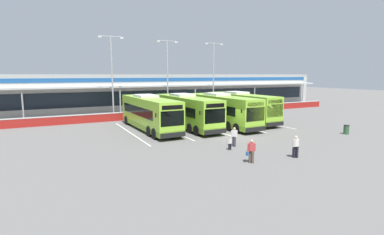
{
  "coord_description": "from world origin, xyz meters",
  "views": [
    {
      "loc": [
        -16.09,
        -23.19,
        5.95
      ],
      "look_at": [
        -2.72,
        3.0,
        1.6
      ],
      "focal_mm": 27.14,
      "sensor_mm": 36.0,
      "label": 1
    }
  ],
  "objects_px": {
    "pedestrian_with_handbag": "(251,151)",
    "lamp_post_east": "(214,73)",
    "coach_bus_right_centre": "(241,108)",
    "coach_bus_left_centre": "(186,112)",
    "pedestrian_in_dark_coat": "(296,146)",
    "pedestrian_child": "(230,143)",
    "pedestrian_near_bin": "(234,136)",
    "coach_bus_leftmost": "(149,114)",
    "lamp_post_west": "(112,72)",
    "litter_bin": "(346,130)",
    "coach_bus_centre": "(221,110)",
    "lamp_post_centre": "(167,72)"
  },
  "relations": [
    {
      "from": "lamp_post_west",
      "to": "lamp_post_centre",
      "type": "bearing_deg",
      "value": 9.24
    },
    {
      "from": "pedestrian_with_handbag",
      "to": "pedestrian_child",
      "type": "distance_m",
      "value": 3.59
    },
    {
      "from": "coach_bus_left_centre",
      "to": "litter_bin",
      "type": "relative_size",
      "value": 13.13
    },
    {
      "from": "lamp_post_west",
      "to": "lamp_post_centre",
      "type": "xyz_separation_m",
      "value": [
        8.45,
        1.37,
        0.0
      ]
    },
    {
      "from": "pedestrian_near_bin",
      "to": "litter_bin",
      "type": "relative_size",
      "value": 1.74
    },
    {
      "from": "coach_bus_leftmost",
      "to": "coach_bus_left_centre",
      "type": "relative_size",
      "value": 1.0
    },
    {
      "from": "coach_bus_centre",
      "to": "pedestrian_in_dark_coat",
      "type": "distance_m",
      "value": 14.09
    },
    {
      "from": "coach_bus_centre",
      "to": "pedestrian_with_handbag",
      "type": "bearing_deg",
      "value": -114.81
    },
    {
      "from": "coach_bus_centre",
      "to": "coach_bus_left_centre",
      "type": "bearing_deg",
      "value": 169.48
    },
    {
      "from": "coach_bus_centre",
      "to": "lamp_post_centre",
      "type": "xyz_separation_m",
      "value": [
        -1.79,
        12.1,
        4.5
      ]
    },
    {
      "from": "pedestrian_child",
      "to": "litter_bin",
      "type": "relative_size",
      "value": 1.08
    },
    {
      "from": "pedestrian_in_dark_coat",
      "to": "pedestrian_near_bin",
      "type": "distance_m",
      "value": 5.18
    },
    {
      "from": "coach_bus_left_centre",
      "to": "coach_bus_centre",
      "type": "bearing_deg",
      "value": -10.52
    },
    {
      "from": "pedestrian_with_handbag",
      "to": "lamp_post_east",
      "type": "distance_m",
      "value": 28.54
    },
    {
      "from": "pedestrian_near_bin",
      "to": "lamp_post_east",
      "type": "height_order",
      "value": "lamp_post_east"
    },
    {
      "from": "coach_bus_leftmost",
      "to": "pedestrian_near_bin",
      "type": "height_order",
      "value": "coach_bus_leftmost"
    },
    {
      "from": "litter_bin",
      "to": "coach_bus_leftmost",
      "type": "bearing_deg",
      "value": 146.6
    },
    {
      "from": "pedestrian_child",
      "to": "pedestrian_near_bin",
      "type": "distance_m",
      "value": 1.31
    },
    {
      "from": "pedestrian_child",
      "to": "coach_bus_right_centre",
      "type": "bearing_deg",
      "value": 50.26
    },
    {
      "from": "coach_bus_centre",
      "to": "pedestrian_near_bin",
      "type": "distance_m",
      "value": 10.15
    },
    {
      "from": "coach_bus_leftmost",
      "to": "lamp_post_east",
      "type": "xyz_separation_m",
      "value": [
        14.51,
        10.66,
        4.5
      ]
    },
    {
      "from": "lamp_post_west",
      "to": "pedestrian_in_dark_coat",
      "type": "bearing_deg",
      "value": -72.6
    },
    {
      "from": "coach_bus_right_centre",
      "to": "coach_bus_left_centre",
      "type": "bearing_deg",
      "value": -175.45
    },
    {
      "from": "lamp_post_centre",
      "to": "litter_bin",
      "type": "height_order",
      "value": "lamp_post_centre"
    },
    {
      "from": "pedestrian_in_dark_coat",
      "to": "litter_bin",
      "type": "bearing_deg",
      "value": 19.04
    },
    {
      "from": "coach_bus_left_centre",
      "to": "pedestrian_in_dark_coat",
      "type": "xyz_separation_m",
      "value": [
        1.67,
        -14.61,
        -0.91
      ]
    },
    {
      "from": "coach_bus_leftmost",
      "to": "pedestrian_with_handbag",
      "type": "height_order",
      "value": "coach_bus_leftmost"
    },
    {
      "from": "coach_bus_left_centre",
      "to": "lamp_post_west",
      "type": "distance_m",
      "value": 12.47
    },
    {
      "from": "pedestrian_with_handbag",
      "to": "pedestrian_in_dark_coat",
      "type": "bearing_deg",
      "value": -7.42
    },
    {
      "from": "lamp_post_west",
      "to": "coach_bus_centre",
      "type": "bearing_deg",
      "value": -46.34
    },
    {
      "from": "litter_bin",
      "to": "coach_bus_right_centre",
      "type": "bearing_deg",
      "value": 112.16
    },
    {
      "from": "coach_bus_right_centre",
      "to": "pedestrian_near_bin",
      "type": "height_order",
      "value": "coach_bus_right_centre"
    },
    {
      "from": "pedestrian_child",
      "to": "coach_bus_leftmost",
      "type": "bearing_deg",
      "value": 104.96
    },
    {
      "from": "coach_bus_leftmost",
      "to": "coach_bus_left_centre",
      "type": "height_order",
      "value": "same"
    },
    {
      "from": "pedestrian_child",
      "to": "lamp_post_west",
      "type": "xyz_separation_m",
      "value": [
        -4.74,
        20.57,
        5.75
      ]
    },
    {
      "from": "coach_bus_centre",
      "to": "pedestrian_child",
      "type": "height_order",
      "value": "coach_bus_centre"
    },
    {
      "from": "coach_bus_left_centre",
      "to": "pedestrian_near_bin",
      "type": "relative_size",
      "value": 7.54
    },
    {
      "from": "pedestrian_near_bin",
      "to": "litter_bin",
      "type": "xyz_separation_m",
      "value": [
        13.05,
        -0.97,
        -0.41
      ]
    },
    {
      "from": "coach_bus_centre",
      "to": "pedestrian_child",
      "type": "distance_m",
      "value": 11.35
    },
    {
      "from": "coach_bus_leftmost",
      "to": "pedestrian_with_handbag",
      "type": "xyz_separation_m",
      "value": [
        2.27,
        -14.53,
        -0.93
      ]
    },
    {
      "from": "coach_bus_right_centre",
      "to": "pedestrian_with_handbag",
      "type": "bearing_deg",
      "value": -124.2
    },
    {
      "from": "coach_bus_left_centre",
      "to": "litter_bin",
      "type": "distance_m",
      "value": 16.75
    },
    {
      "from": "coach_bus_centre",
      "to": "litter_bin",
      "type": "relative_size",
      "value": 13.13
    },
    {
      "from": "lamp_post_west",
      "to": "lamp_post_east",
      "type": "height_order",
      "value": "same"
    },
    {
      "from": "pedestrian_child",
      "to": "pedestrian_near_bin",
      "type": "bearing_deg",
      "value": 39.5
    },
    {
      "from": "lamp_post_centre",
      "to": "lamp_post_east",
      "type": "distance_m",
      "value": 7.87
    },
    {
      "from": "coach_bus_leftmost",
      "to": "pedestrian_near_bin",
      "type": "bearing_deg",
      "value": -69.01
    },
    {
      "from": "coach_bus_centre",
      "to": "pedestrian_in_dark_coat",
      "type": "relative_size",
      "value": 7.54
    },
    {
      "from": "pedestrian_with_handbag",
      "to": "lamp_post_east",
      "type": "relative_size",
      "value": 0.15
    },
    {
      "from": "coach_bus_right_centre",
      "to": "pedestrian_near_bin",
      "type": "bearing_deg",
      "value": -128.73
    }
  ]
}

